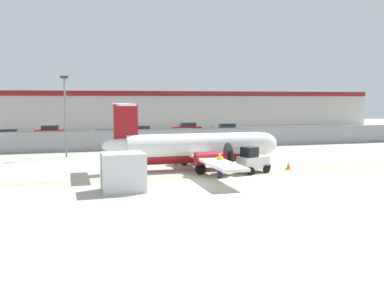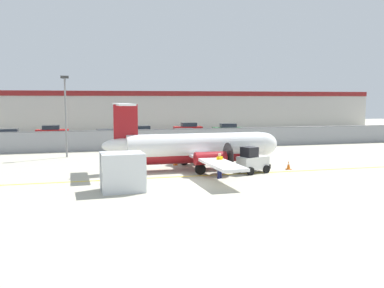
{
  "view_description": "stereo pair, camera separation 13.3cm",
  "coord_description": "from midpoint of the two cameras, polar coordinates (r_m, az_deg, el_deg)",
  "views": [
    {
      "loc": [
        -7.12,
        -25.7,
        5.26
      ],
      "look_at": [
        1.35,
        5.66,
        1.8
      ],
      "focal_mm": 40.0,
      "sensor_mm": 36.0,
      "label": 1
    },
    {
      "loc": [
        -6.99,
        -25.74,
        5.26
      ],
      "look_at": [
        1.35,
        5.66,
        1.8
      ],
      "focal_mm": 40.0,
      "sensor_mm": 36.0,
      "label": 2
    }
  ],
  "objects": [
    {
      "name": "parked_car_6",
      "position": [
        61.83,
        4.56,
        2.01
      ],
      "size": [
        4.37,
        2.39,
        1.58
      ],
      "rotation": [
        0.0,
        0.0,
        3.02
      ],
      "color": "#19662D",
      "rests_on": "parking_lot_strip"
    },
    {
      "name": "perimeter_fence",
      "position": [
        44.48,
        -5.92,
        0.7
      ],
      "size": [
        98.0,
        0.1,
        2.1
      ],
      "color": "gray",
      "rests_on": "ground"
    },
    {
      "name": "parked_car_3",
      "position": [
        56.86,
        -6.82,
        1.63
      ],
      "size": [
        4.22,
        2.04,
        1.58
      ],
      "rotation": [
        0.0,
        0.0,
        -0.01
      ],
      "color": "slate",
      "rests_on": "parking_lot_strip"
    },
    {
      "name": "cargo_container",
      "position": [
        24.72,
        -9.34,
        -3.69
      ],
      "size": [
        2.48,
        2.09,
        2.2
      ],
      "rotation": [
        0.0,
        0.0,
        0.04
      ],
      "color": "silver",
      "rests_on": "ground"
    },
    {
      "name": "baggage_tug",
      "position": [
        30.59,
        7.94,
        -2.26
      ],
      "size": [
        2.56,
        1.99,
        1.88
      ],
      "rotation": [
        0.0,
        0.0,
        0.34
      ],
      "color": "silver",
      "rests_on": "ground"
    },
    {
      "name": "ground_plane",
      "position": [
        29.08,
        -0.82,
        -4.33
      ],
      "size": [
        140.0,
        140.0,
        0.01
      ],
      "color": "#B2AD99"
    },
    {
      "name": "parking_lot_strip",
      "position": [
        55.91,
        -7.8,
        0.68
      ],
      "size": [
        98.0,
        17.0,
        0.12
      ],
      "color": "#38383A",
      "rests_on": "ground"
    },
    {
      "name": "parked_car_4",
      "position": [
        51.07,
        -1.32,
        1.17
      ],
      "size": [
        4.24,
        2.07,
        1.58
      ],
      "rotation": [
        0.0,
        0.0,
        3.16
      ],
      "color": "gray",
      "rests_on": "parking_lot_strip"
    },
    {
      "name": "ground_crew_worker",
      "position": [
        28.25,
        3.61,
        -2.7
      ],
      "size": [
        0.53,
        0.45,
        1.7
      ],
      "rotation": [
        0.0,
        0.0,
        5.14
      ],
      "color": "#191E4C",
      "rests_on": "ground"
    },
    {
      "name": "parked_car_5",
      "position": [
        63.65,
        -0.71,
        2.14
      ],
      "size": [
        4.22,
        2.05,
        1.58
      ],
      "rotation": [
        0.0,
        0.0,
        3.13
      ],
      "color": "red",
      "rests_on": "parking_lot_strip"
    },
    {
      "name": "background_building",
      "position": [
        74.07,
        -9.67,
        4.44
      ],
      "size": [
        91.0,
        8.1,
        6.5
      ],
      "color": "beige",
      "rests_on": "ground"
    },
    {
      "name": "traffic_cone_near_right",
      "position": [
        33.95,
        -2.33,
        -2.31
      ],
      "size": [
        0.36,
        0.36,
        0.64
      ],
      "color": "orange",
      "rests_on": "ground"
    },
    {
      "name": "commuter_airplane",
      "position": [
        31.81,
        0.75,
        -0.53
      ],
      "size": [
        13.47,
        16.03,
        4.92
      ],
      "rotation": [
        0.0,
        0.0,
        0.02
      ],
      "color": "white",
      "rests_on": "ground"
    },
    {
      "name": "parked_car_0",
      "position": [
        55.11,
        -23.56,
        1.03
      ],
      "size": [
        4.24,
        2.08,
        1.58
      ],
      "rotation": [
        0.0,
        0.0,
        3.17
      ],
      "color": "#B28C19",
      "rests_on": "parking_lot_strip"
    },
    {
      "name": "parked_car_2",
      "position": [
        51.06,
        -11.6,
        1.05
      ],
      "size": [
        4.35,
        2.34,
        1.58
      ],
      "rotation": [
        0.0,
        0.0,
        3.25
      ],
      "color": "#B28C19",
      "rests_on": "parking_lot_strip"
    },
    {
      "name": "parked_car_1",
      "position": [
        60.44,
        -18.34,
        1.62
      ],
      "size": [
        4.23,
        2.07,
        1.58
      ],
      "rotation": [
        0.0,
        0.0,
        -0.02
      ],
      "color": "red",
      "rests_on": "parking_lot_strip"
    },
    {
      "name": "traffic_cone_near_left",
      "position": [
        32.72,
        12.63,
        -2.77
      ],
      "size": [
        0.36,
        0.36,
        0.64
      ],
      "color": "orange",
      "rests_on": "ground"
    },
    {
      "name": "apron_light_pole",
      "position": [
        39.78,
        -16.65,
        4.44
      ],
      "size": [
        0.7,
        0.3,
        7.27
      ],
      "color": "slate",
      "rests_on": "ground"
    }
  ]
}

